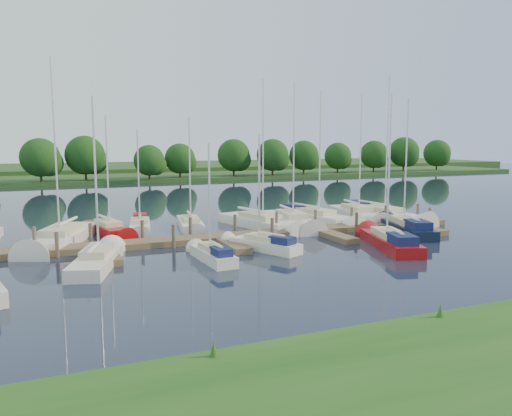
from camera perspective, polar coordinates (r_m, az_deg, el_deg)
name	(u,v)px	position (r m, az deg, el deg)	size (l,w,h in m)	color
ground	(264,266)	(28.62, 0.91, -6.62)	(260.00, 260.00, 0.00)	#182131
near_bank	(497,388)	(16.11, 25.86, -18.06)	(90.00, 10.00, 0.50)	#1D4E16
dock	(222,239)	(35.23, -3.91, -3.61)	(40.00, 6.00, 0.40)	brown
mooring_pilings	(217,231)	(36.20, -4.49, -2.66)	(38.24, 2.84, 2.00)	#473D33
far_shore	(108,177)	(101.23, -16.53, 3.45)	(180.00, 30.00, 0.60)	#21441A
distant_hill	(96,168)	(126.04, -17.84, 4.34)	(220.00, 40.00, 1.40)	#315324
treeline	(94,159)	(88.44, -18.05, 5.39)	(148.53, 9.87, 8.31)	#38281C
sailboat_n_2	(61,240)	(37.11, -21.36, -3.42)	(5.49, 10.25, 13.05)	silver
sailboat_n_3	(109,230)	(39.97, -16.49, -2.46)	(3.07, 7.34, 9.35)	maroon
sailboat_n_4	(140,226)	(41.12, -13.11, -2.01)	(2.46, 6.54, 8.34)	silver
sailboat_n_5	(191,225)	(41.12, -7.49, -1.94)	(2.75, 7.38, 9.27)	silver
sailboat_n_6	(261,224)	(41.10, 0.57, -1.87)	(4.33, 9.84, 12.37)	silver
sailboat_n_7	(292,222)	(42.09, 4.13, -1.66)	(3.32, 9.75, 12.26)	silver
sailboat_n_8	(315,218)	(44.54, 6.79, -1.12)	(4.03, 9.42, 11.84)	silver
sailboat_n_9	(357,216)	(46.81, 11.51, -0.85)	(3.35, 9.25, 11.72)	silver
sailboat_n_10	(381,215)	(47.12, 14.13, -0.82)	(3.26, 10.71, 13.40)	silver
sailboat_s_1	(98,261)	(29.83, -17.60, -5.85)	(3.74, 7.71, 9.94)	silver
sailboat_s_2	(212,255)	(29.86, -5.03, -5.43)	(1.55, 5.56, 7.28)	silver
sailboat_s_3	(263,245)	(32.58, 0.85, -4.29)	(3.57, 5.82, 7.83)	silver
sailboat_s_4	(389,242)	(34.59, 14.95, -3.83)	(3.94, 8.26, 10.59)	maroon
sailboat_s_5	(406,229)	(40.29, 16.74, -2.29)	(4.02, 8.34, 10.72)	black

